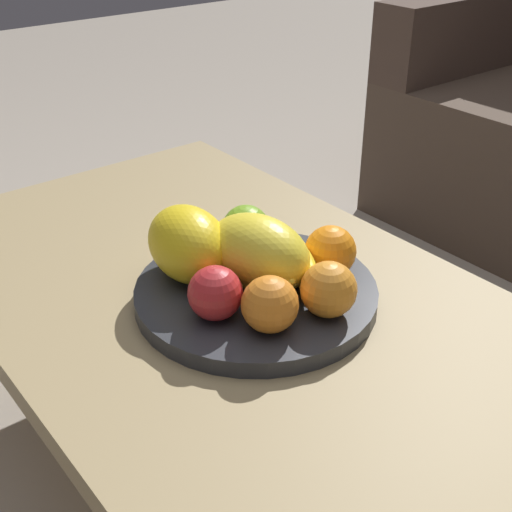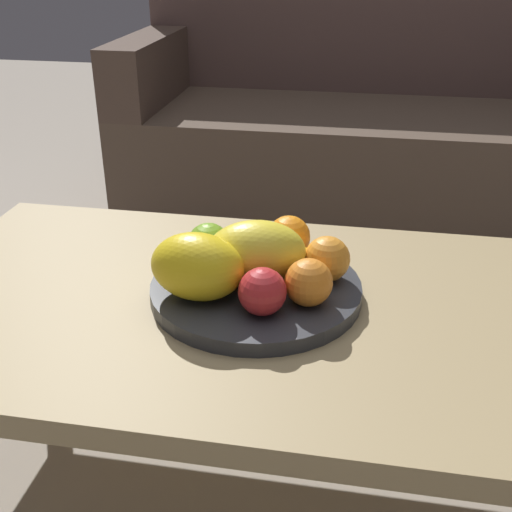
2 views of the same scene
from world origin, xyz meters
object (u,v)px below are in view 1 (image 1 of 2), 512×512
(coffee_table, at_px, (266,342))
(apple_front, at_px, (215,293))
(orange_left, at_px, (270,304))
(orange_front, at_px, (330,251))
(banana_bunch, at_px, (290,263))
(melon_smaller_beside, at_px, (258,253))
(orange_right, at_px, (329,289))
(fruit_bowl, at_px, (256,293))
(melon_large_front, at_px, (188,244))
(apple_left, at_px, (246,229))

(coffee_table, xyz_separation_m, apple_front, (-0.02, -0.07, 0.10))
(orange_left, bearing_deg, orange_front, 108.13)
(apple_front, xyz_separation_m, banana_bunch, (-0.01, 0.14, -0.01))
(melon_smaller_beside, relative_size, orange_right, 2.13)
(orange_right, height_order, banana_bunch, orange_right)
(coffee_table, distance_m, orange_front, 0.16)
(coffee_table, xyz_separation_m, banana_bunch, (-0.03, 0.07, 0.09))
(coffee_table, height_order, fruit_bowl, fruit_bowl)
(melon_large_front, relative_size, orange_front, 1.98)
(fruit_bowl, bearing_deg, banana_bunch, 70.76)
(melon_smaller_beside, bearing_deg, apple_front, -74.25)
(melon_smaller_beside, height_order, apple_front, melon_smaller_beside)
(fruit_bowl, distance_m, apple_front, 0.10)
(orange_right, relative_size, apple_left, 1.02)
(orange_left, height_order, banana_bunch, orange_left)
(melon_large_front, relative_size, orange_left, 2.00)
(melon_large_front, bearing_deg, apple_left, 95.18)
(fruit_bowl, relative_size, orange_front, 4.60)
(orange_front, relative_size, apple_front, 1.03)
(apple_front, bearing_deg, orange_right, 54.22)
(banana_bunch, bearing_deg, fruit_bowl, -109.24)
(melon_large_front, xyz_separation_m, apple_front, (0.11, -0.03, -0.02))
(orange_front, distance_m, orange_left, 0.16)
(orange_front, xyz_separation_m, banana_bunch, (-0.02, -0.06, -0.01))
(apple_left, bearing_deg, orange_right, -5.71)
(coffee_table, xyz_separation_m, orange_left, (0.04, -0.03, 0.10))
(melon_large_front, height_order, melon_smaller_beside, same)
(coffee_table, xyz_separation_m, melon_smaller_beside, (-0.05, 0.02, 0.12))
(melon_smaller_beside, distance_m, apple_left, 0.11)
(orange_left, relative_size, orange_right, 0.99)
(melon_large_front, relative_size, banana_bunch, 0.89)
(coffee_table, xyz_separation_m, orange_front, (-0.01, 0.12, 0.10))
(apple_left, xyz_separation_m, banana_bunch, (0.11, -0.00, -0.01))
(coffee_table, xyz_separation_m, fruit_bowl, (-0.05, 0.02, 0.05))
(orange_front, bearing_deg, orange_left, -71.87)
(fruit_bowl, xyz_separation_m, melon_large_front, (-0.08, -0.06, 0.07))
(coffee_table, distance_m, apple_left, 0.19)
(coffee_table, bearing_deg, apple_front, -106.50)
(fruit_bowl, height_order, banana_bunch, banana_bunch)
(orange_left, bearing_deg, melon_large_front, -177.13)
(orange_left, bearing_deg, coffee_table, 144.67)
(fruit_bowl, height_order, orange_right, orange_right)
(fruit_bowl, relative_size, orange_left, 4.65)
(apple_front, bearing_deg, fruit_bowl, 106.01)
(fruit_bowl, distance_m, apple_left, 0.12)
(orange_front, height_order, apple_front, orange_front)
(coffee_table, bearing_deg, fruit_bowl, 158.92)
(orange_right, distance_m, apple_front, 0.15)
(melon_smaller_beside, distance_m, orange_front, 0.11)
(apple_front, relative_size, apple_left, 0.99)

